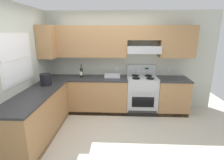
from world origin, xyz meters
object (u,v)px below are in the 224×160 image
bucket (46,79)px  bowl (112,76)px  wine_bottle (81,72)px  stove (142,94)px

bucket → bowl: bearing=27.7°
wine_bottle → bucket: size_ratio=1.36×
stove → bowl: size_ratio=3.07×
stove → bucket: 2.35m
stove → bucket: (-2.18, -0.70, 0.56)m
wine_bottle → bucket: bearing=-131.5°
wine_bottle → bucket: (-0.63, -0.71, -0.01)m
wine_bottle → bowl: size_ratio=0.86×
wine_bottle → bucket: wine_bottle is taller
bowl → bucket: (-1.41, -0.74, 0.10)m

